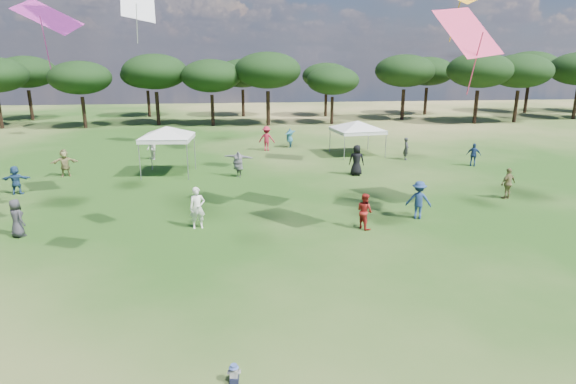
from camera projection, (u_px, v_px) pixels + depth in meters
name	position (u px, v px, depth m)	size (l,w,h in m)	color
tree_line	(258.00, 72.00, 52.73)	(108.78, 17.63, 7.77)	black
tent_left	(167.00, 128.00, 29.16)	(6.00, 6.00, 3.30)	gray
tent_right	(358.00, 122.00, 35.29)	(6.69, 6.69, 2.84)	gray
toddler	(234.00, 374.00, 10.81)	(0.32, 0.35, 0.47)	black
festival_crowd	(258.00, 163.00, 29.31)	(28.63, 20.60, 1.91)	#276177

